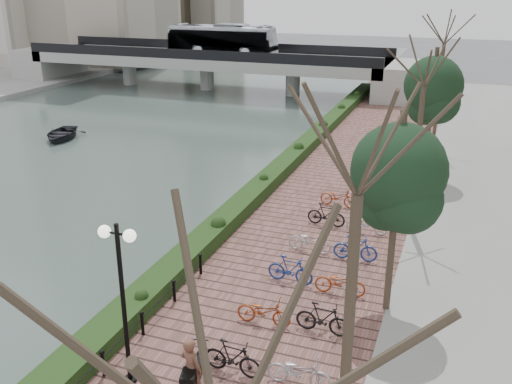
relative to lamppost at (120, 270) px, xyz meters
The scene contains 10 objects.
river_water 28.13m from the lamppost, 128.04° to the left, with size 30.00×130.00×0.02m, color #475951.
promenade 14.99m from the lamppost, 82.82° to the left, with size 8.00×75.00×0.50m, color brown.
hedge 17.29m from the lamppost, 95.32° to the left, with size 1.10×56.00×0.60m, color #1A3613.
lamppost is the anchor object (origin of this frame).
motorcycle 3.26m from the lamppost, ahead, with size 0.55×1.75×1.09m, color black, non-canonical shape.
pedestrian 3.02m from the lamppost, ahead, with size 0.64×0.42×1.75m, color brown.
bicycle_parking 7.74m from the lamppost, 62.67° to the left, with size 2.40×17.32×1.00m.
street_trees 11.26m from the lamppost, 58.87° to the left, with size 3.20×37.12×6.80m.
bridge 45.20m from the lamppost, 111.85° to the left, with size 36.00×10.77×6.50m.
boat 28.28m from the lamppost, 131.63° to the left, with size 2.71×3.80×0.79m, color #222227.
Camera 1 is at (9.56, -7.40, 10.43)m, focal length 40.00 mm.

